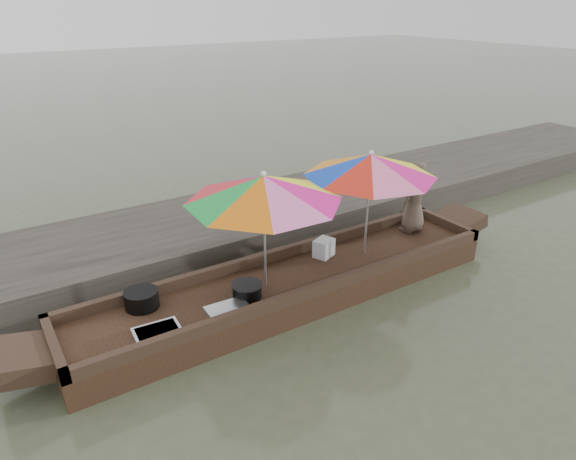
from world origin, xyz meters
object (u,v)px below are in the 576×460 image
tray_crayfish (157,333)px  supply_bag (324,248)px  charcoal_grill (247,291)px  umbrella_bow (265,231)px  vendor (415,197)px  tray_scallop (228,310)px  boat_hull (292,288)px  umbrella_stern (368,204)px  cooking_pot (142,299)px

tray_crayfish → supply_bag: bearing=12.1°
charcoal_grill → umbrella_bow: (0.34, 0.13, 0.69)m
umbrella_bow → vendor: bearing=4.5°
tray_crayfish → umbrella_bow: 1.76m
tray_scallop → vendor: 3.63m
boat_hull → tray_scallop: 1.17m
tray_scallop → supply_bag: (1.83, 0.57, 0.10)m
charcoal_grill → umbrella_stern: umbrella_stern is taller
tray_scallop → supply_bag: 1.91m
boat_hull → tray_crayfish: bearing=-170.8°
supply_bag → umbrella_stern: umbrella_stern is taller
boat_hull → supply_bag: size_ratio=21.74×
tray_crayfish → supply_bag: supply_bag is taller
umbrella_stern → cooking_pot: bearing=173.5°
boat_hull → charcoal_grill: 0.81m
charcoal_grill → vendor: vendor is taller
boat_hull → vendor: size_ratio=5.27×
supply_bag → charcoal_grill: bearing=-165.3°
cooking_pot → umbrella_bow: umbrella_bow is taller
charcoal_grill → vendor: (3.20, 0.35, 0.49)m
umbrella_stern → boat_hull: bearing=180.0°
umbrella_stern → charcoal_grill: bearing=-176.4°
tray_scallop → charcoal_grill: (0.36, 0.18, 0.06)m
boat_hull → vendor: vendor is taller
cooking_pot → tray_crayfish: 0.69m
tray_crayfish → charcoal_grill: 1.25m
tray_scallop → supply_bag: size_ratio=1.81×
supply_bag → tray_crayfish: bearing=-167.9°
cooking_pot → charcoal_grill: size_ratio=1.13×
cooking_pot → charcoal_grill: (1.18, -0.49, -0.02)m
tray_scallop → umbrella_bow: 1.07m
tray_crayfish → tray_scallop: bearing=0.9°
boat_hull → cooking_pot: bearing=169.3°
charcoal_grill → umbrella_bow: umbrella_bow is taller
tray_crayfish → supply_bag: (2.70, 0.58, 0.09)m
cooking_pot → supply_bag: supply_bag is taller
supply_bag → umbrella_bow: umbrella_bow is taller
tray_crayfish → tray_scallop: size_ratio=1.00×
boat_hull → umbrella_stern: 1.58m
tray_crayfish → umbrella_bow: size_ratio=0.26×
charcoal_grill → supply_bag: bearing=14.7°
cooking_pot → umbrella_stern: (3.20, -0.37, 0.67)m
umbrella_bow → cooking_pot: bearing=166.5°
supply_bag → umbrella_stern: (0.55, -0.26, 0.65)m
cooking_pot → umbrella_bow: (1.52, -0.37, 0.67)m
supply_bag → umbrella_stern: 0.89m
vendor → umbrella_bow: bearing=-10.2°
tray_scallop → supply_bag: supply_bag is taller
cooking_pot → umbrella_stern: umbrella_stern is taller
boat_hull → charcoal_grill: size_ratio=16.77×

